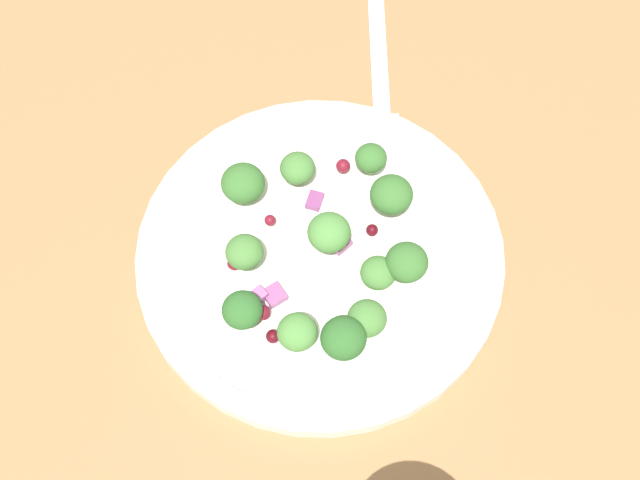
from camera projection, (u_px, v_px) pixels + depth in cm
name	position (u px, v px, depth cm)	size (l,w,h in cm)	color
ground_plane	(325.00, 252.00, 58.99)	(180.00, 180.00, 2.00)	olive
plate	(320.00, 253.00, 56.88)	(23.65, 23.65, 1.70)	white
dressing_pool	(320.00, 250.00, 56.49)	(13.72, 13.72, 0.20)	white
broccoli_floret_0	(343.00, 339.00, 51.69)	(2.75, 2.75, 2.78)	#9EC684
broccoli_floret_1	(245.00, 252.00, 54.53)	(2.38, 2.38, 2.41)	#8EB77A
broccoli_floret_2	(323.00, 234.00, 54.42)	(2.70, 2.70, 2.74)	#9EC684
broccoli_floret_3	(407.00, 263.00, 53.93)	(2.66, 2.66, 2.69)	#8EB77A
broccoli_floret_4	(297.00, 332.00, 51.78)	(2.41, 2.41, 2.44)	#9EC684
broccoli_floret_5	(242.00, 310.00, 52.78)	(2.47, 2.47, 2.50)	#9EC684
broccoli_floret_6	(391.00, 195.00, 55.90)	(2.75, 2.75, 2.78)	#8EB77A
broccoli_floret_7	(298.00, 168.00, 57.41)	(2.31, 2.31, 2.34)	#ADD18E
broccoli_floret_8	(371.00, 158.00, 57.76)	(2.11, 2.11, 2.14)	#8EB77A
broccoli_floret_9	(378.00, 273.00, 54.19)	(2.24, 2.24, 2.27)	#8EB77A
broccoli_floret_10	(367.00, 319.00, 52.73)	(2.40, 2.40, 2.43)	#ADD18E
broccoli_floret_11	(243.00, 184.00, 56.83)	(2.85, 2.85, 2.88)	#ADD18E
cranberry_0	(234.00, 263.00, 55.48)	(0.90, 0.90, 0.90)	maroon
cranberry_1	(273.00, 336.00, 53.43)	(0.87, 0.87, 0.87)	#4C0A14
cranberry_2	(343.00, 166.00, 58.50)	(0.96, 0.96, 0.96)	maroon
cranberry_3	(263.00, 313.00, 53.68)	(0.95, 0.95, 0.95)	maroon
cranberry_4	(372.00, 230.00, 56.55)	(0.79, 0.79, 0.79)	#4C0A14
cranberry_5	(270.00, 220.00, 56.68)	(0.73, 0.73, 0.73)	maroon
onion_bit_0	(314.00, 201.00, 57.74)	(0.96, 1.26, 0.45)	#843D75
onion_bit_1	(256.00, 297.00, 54.30)	(0.86, 1.28, 0.58)	#A35B93
onion_bit_2	(274.00, 295.00, 54.68)	(1.28, 1.24, 0.54)	#934C84
onion_bit_3	(340.00, 243.00, 56.15)	(1.21, 1.08, 0.53)	#934C84
fork	(379.00, 63.00, 64.67)	(6.31, 18.47, 0.50)	silver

